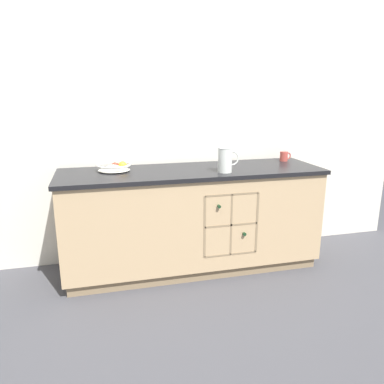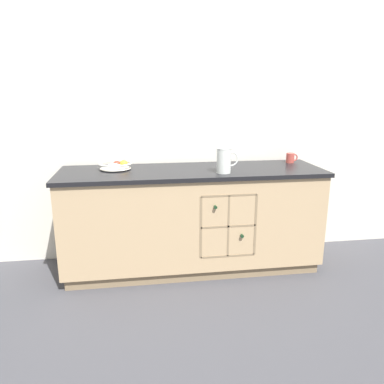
{
  "view_description": "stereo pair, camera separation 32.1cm",
  "coord_description": "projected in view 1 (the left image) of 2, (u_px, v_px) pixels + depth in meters",
  "views": [
    {
      "loc": [
        -0.78,
        -3.07,
        1.56
      ],
      "look_at": [
        0.0,
        0.0,
        0.71
      ],
      "focal_mm": 35.0,
      "sensor_mm": 36.0,
      "label": 1
    },
    {
      "loc": [
        -0.47,
        -3.13,
        1.56
      ],
      "look_at": [
        0.0,
        0.0,
        0.71
      ],
      "focal_mm": 35.0,
      "sensor_mm": 36.0,
      "label": 2
    }
  ],
  "objects": [
    {
      "name": "back_wall",
      "position": [
        182.0,
        124.0,
        3.49
      ],
      "size": [
        4.63,
        0.06,
        2.55
      ],
      "primitive_type": "cube",
      "color": "silver",
      "rests_on": "ground_plane"
    },
    {
      "name": "white_pitcher",
      "position": [
        225.0,
        159.0,
        3.1
      ],
      "size": [
        0.18,
        0.12,
        0.21
      ],
      "color": "silver",
      "rests_on": "kitchen_island"
    },
    {
      "name": "kitchen_island",
      "position": [
        192.0,
        219.0,
        3.34
      ],
      "size": [
        2.27,
        0.68,
        0.91
      ],
      "color": "#8B7354",
      "rests_on": "ground_plane"
    },
    {
      "name": "ground_plane",
      "position": [
        192.0,
        266.0,
        3.46
      ],
      "size": [
        14.0,
        14.0,
        0.0
      ],
      "primitive_type": "plane",
      "color": "#424247"
    },
    {
      "name": "ceramic_mug",
      "position": [
        284.0,
        156.0,
        3.62
      ],
      "size": [
        0.11,
        0.08,
        0.09
      ],
      "color": "#B7473D",
      "rests_on": "kitchen_island"
    },
    {
      "name": "fruit_bowl",
      "position": [
        115.0,
        166.0,
        3.16
      ],
      "size": [
        0.29,
        0.29,
        0.08
      ],
      "color": "silver",
      "rests_on": "kitchen_island"
    }
  ]
}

